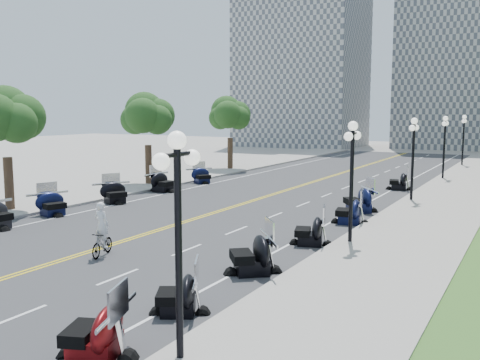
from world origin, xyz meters
The scene contains 47 objects.
ground centered at (0.00, 0.00, 0.00)m, with size 160.00×160.00×0.00m, color gray.
road centered at (0.00, 10.00, 0.00)m, with size 16.00×90.00×0.01m, color #333335.
centerline_yellow_a centered at (-0.12, 10.00, 0.01)m, with size 0.12×90.00×0.00m, color yellow.
centerline_yellow_b centered at (0.12, 10.00, 0.01)m, with size 0.12×90.00×0.00m, color yellow.
edge_line_north centered at (6.40, 10.00, 0.01)m, with size 0.12×90.00×0.00m, color white.
edge_line_south centered at (-6.40, 10.00, 0.01)m, with size 0.12×90.00×0.00m, color white.
lane_dash_4 centered at (3.20, -8.00, 0.01)m, with size 0.12×2.00×0.00m, color white.
lane_dash_5 centered at (3.20, -4.00, 0.01)m, with size 0.12×2.00×0.00m, color white.
lane_dash_6 centered at (3.20, 0.00, 0.01)m, with size 0.12×2.00×0.00m, color white.
lane_dash_7 centered at (3.20, 4.00, 0.01)m, with size 0.12×2.00×0.00m, color white.
lane_dash_8 centered at (3.20, 8.00, 0.01)m, with size 0.12×2.00×0.00m, color white.
lane_dash_9 centered at (3.20, 12.00, 0.01)m, with size 0.12×2.00×0.00m, color white.
lane_dash_10 centered at (3.20, 16.00, 0.01)m, with size 0.12×2.00×0.00m, color white.
lane_dash_11 centered at (3.20, 20.00, 0.01)m, with size 0.12×2.00×0.00m, color white.
lane_dash_12 centered at (3.20, 24.00, 0.01)m, with size 0.12×2.00×0.00m, color white.
lane_dash_13 centered at (3.20, 28.00, 0.01)m, with size 0.12×2.00×0.00m, color white.
lane_dash_14 centered at (3.20, 32.00, 0.01)m, with size 0.12×2.00×0.00m, color white.
lane_dash_15 centered at (3.20, 36.00, 0.01)m, with size 0.12×2.00×0.00m, color white.
lane_dash_16 centered at (3.20, 40.00, 0.01)m, with size 0.12×2.00×0.00m, color white.
lane_dash_17 centered at (3.20, 44.00, 0.01)m, with size 0.12×2.00×0.00m, color white.
lane_dash_18 centered at (3.20, 48.00, 0.01)m, with size 0.12×2.00×0.00m, color white.
lane_dash_19 centered at (3.20, 52.00, 0.01)m, with size 0.12×2.00×0.00m, color white.
sidewalk_north centered at (10.50, 10.00, 0.07)m, with size 5.00×90.00×0.15m, color #9E9991.
sidewalk_south centered at (-10.50, 10.00, 0.07)m, with size 5.00×90.00×0.15m, color #9E9991.
distant_block_a centered at (-18.00, 62.00, 13.00)m, with size 18.00×14.00×26.00m, color gray.
distant_block_b centered at (4.00, 68.00, 15.00)m, with size 16.00×12.00×30.00m, color gray.
street_lamp_1 centered at (8.60, -8.00, 2.60)m, with size 0.50×1.20×4.90m, color black, non-canonical shape.
street_lamp_2 centered at (8.60, 4.00, 2.60)m, with size 0.50×1.20×4.90m, color black, non-canonical shape.
street_lamp_3 centered at (8.60, 16.00, 2.60)m, with size 0.50×1.20×4.90m, color black, non-canonical shape.
street_lamp_4 centered at (8.60, 28.00, 2.60)m, with size 0.50×1.20×4.90m, color black, non-canonical shape.
street_lamp_5 centered at (8.60, 40.00, 2.60)m, with size 0.50×1.20×4.90m, color black, non-canonical shape.
tree_2 centered at (-10.00, 2.00, 4.75)m, with size 4.80×4.80×9.20m, color #235619, non-canonical shape.
tree_3 centered at (-10.00, 14.00, 4.75)m, with size 4.80×4.80×9.20m, color #235619, non-canonical shape.
tree_4 centered at (-10.00, 26.00, 4.75)m, with size 4.80×4.80×9.20m, color #235619, non-canonical shape.
motorcycle_n_3 centered at (6.78, -8.71, 0.70)m, with size 2.00×2.00×1.40m, color #590A0C, non-canonical shape.
motorcycle_n_4 centered at (6.86, -5.66, 0.62)m, with size 1.78×1.78×1.25m, color black, non-canonical shape.
motorcycle_n_5 centered at (6.90, -1.47, 0.75)m, with size 2.16×2.16×1.51m, color black, non-canonical shape.
motorcycle_n_6 centered at (7.16, 3.18, 0.67)m, with size 1.93×1.93×1.35m, color black, non-canonical shape.
motorcycle_n_7 centered at (7.28, 8.03, 0.70)m, with size 2.00×2.00×1.40m, color black, non-canonical shape.
motorcycle_n_8 centered at (6.80, 11.14, 0.77)m, with size 2.20×2.20×1.54m, color black, non-canonical shape.
motorcycle_n_10 centered at (6.77, 20.73, 0.69)m, with size 1.96×1.96×1.37m, color black, non-canonical shape.
motorcycle_s_6 centered at (-7.09, 2.36, 0.70)m, with size 1.99×1.99×1.39m, color black, non-canonical shape.
motorcycle_s_7 centered at (-6.82, 6.84, 0.71)m, with size 2.03×2.03×1.42m, color black, non-canonical shape.
motorcycle_s_8 centered at (-7.06, 11.87, 0.75)m, with size 2.14×2.14×1.50m, color black, non-canonical shape.
motorcycle_s_9 centered at (-7.13, 16.81, 0.66)m, with size 1.89×1.89×1.32m, color black, non-canonical shape.
bicycle centered at (0.91, -2.32, 0.49)m, with size 0.46×1.61×0.97m, color #A51414.
cyclist_rider centered at (0.91, -2.32, 1.85)m, with size 0.64×0.42×1.75m, color silver.
Camera 1 is at (15.18, -17.06, 5.51)m, focal length 40.00 mm.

